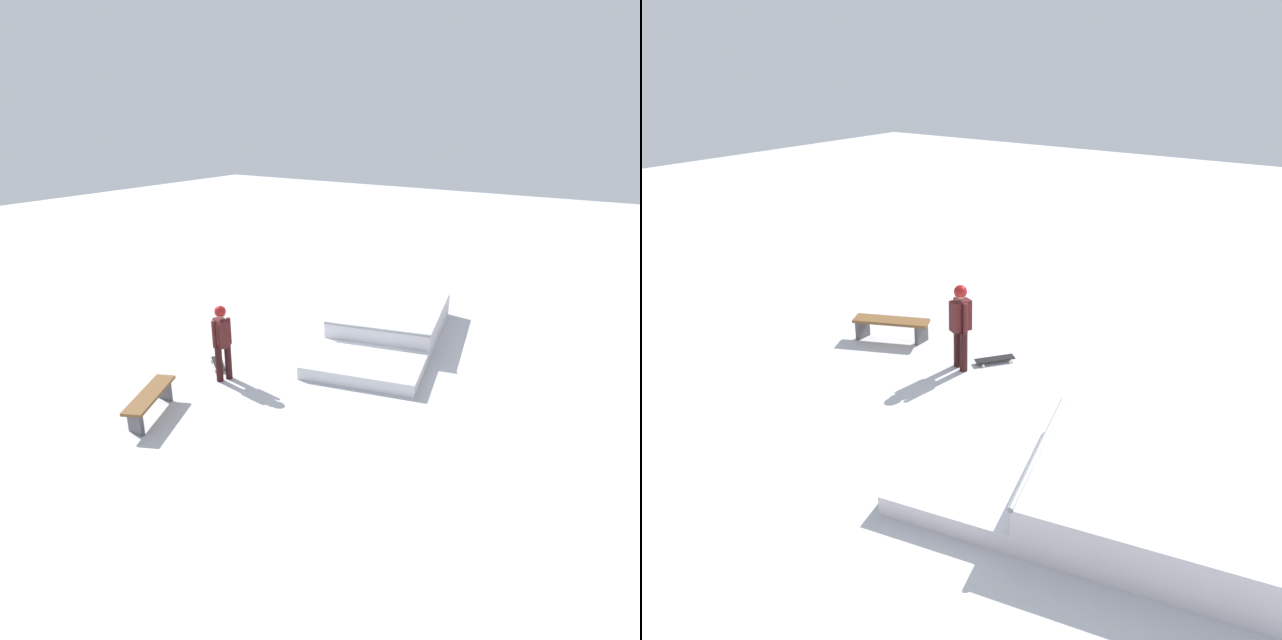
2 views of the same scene
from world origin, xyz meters
The scene contains 5 objects.
ground_plane centered at (0.00, 0.00, 0.00)m, with size 60.00×60.00×0.00m, color silver.
skate_ramp centered at (-0.99, 0.43, 0.32)m, with size 5.84×3.74×0.74m.
skater centered at (3.21, -1.50, 1.01)m, with size 0.41×0.44×1.73m.
skateboard centered at (2.79, -2.08, 0.08)m, with size 0.65×0.76×0.09m.
park_bench centered at (5.12, -1.67, 0.36)m, with size 1.62×1.03×0.48m.
Camera 1 is at (11.16, 6.10, 5.51)m, focal length 30.56 mm.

